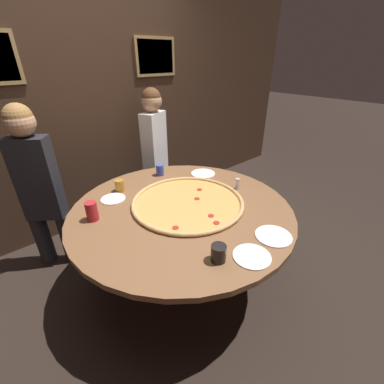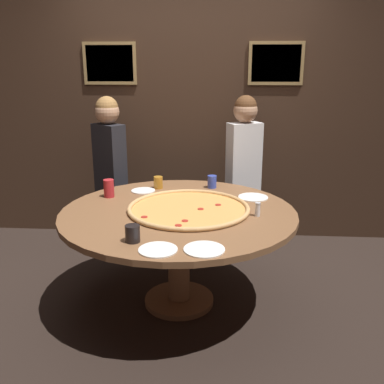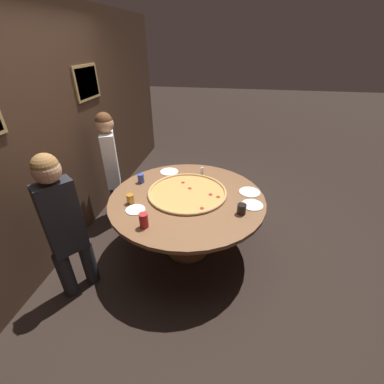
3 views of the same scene
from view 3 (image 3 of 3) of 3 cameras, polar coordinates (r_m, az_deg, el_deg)
ground_plane at (r=3.23m, az=-0.97°, el=-12.26°), size 24.00×24.00×0.00m
back_wall at (r=3.13m, az=-28.56°, el=10.35°), size 6.40×0.08×2.60m
dining_table at (r=2.84m, az=-1.08°, el=-3.11°), size 1.68×1.68×0.74m
giant_pizza at (r=2.83m, az=-1.05°, el=-0.04°), size 0.88×0.88×0.03m
drink_cup_near_left at (r=2.35m, az=-10.67°, el=-6.23°), size 0.08×0.08×0.14m
drink_cup_centre_back at (r=2.72m, az=-13.54°, el=-1.50°), size 0.07×0.07×0.10m
drink_cup_by_shaker at (r=2.54m, az=10.96°, el=-3.73°), size 0.09×0.09×0.10m
drink_cup_far_right at (r=3.09m, az=-11.29°, el=3.00°), size 0.08×0.08×0.11m
white_plate_beside_cup at (r=2.63m, az=-12.46°, el=-3.85°), size 0.19×0.19×0.01m
white_plate_near_front at (r=2.71m, az=13.24°, el=-2.80°), size 0.22×0.22×0.01m
white_plate_right_side at (r=2.93m, az=12.67°, el=0.00°), size 0.23×0.23×0.01m
white_plate_far_back at (r=3.32m, az=-5.08°, el=4.53°), size 0.23×0.23×0.01m
condiment_shaker at (r=3.22m, az=2.25°, el=4.68°), size 0.04×0.04×0.10m
diner_far_right at (r=3.51m, az=-17.56°, el=6.36°), size 0.39×0.28×1.47m
diner_centre_back at (r=2.53m, az=-26.78°, el=-5.83°), size 0.37×0.33×1.47m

